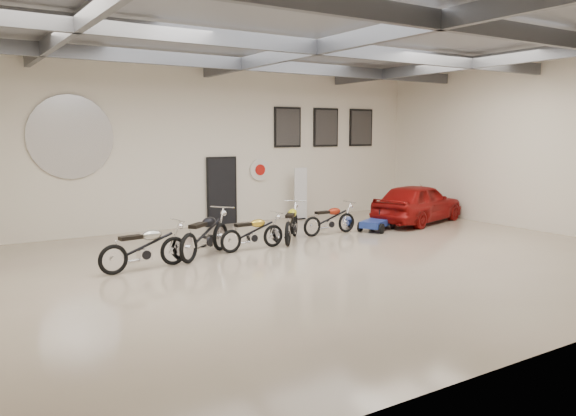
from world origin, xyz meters
TOP-DOWN VIEW (x-y plane):
  - floor at (0.00, 0.00)m, footprint 16.00×12.00m
  - ceiling at (0.00, 0.00)m, footprint 16.00×12.00m
  - back_wall at (0.00, 6.00)m, footprint 16.00×0.02m
  - right_wall at (8.00, 0.00)m, footprint 0.02×12.00m
  - ceiling_beams at (0.00, 0.00)m, footprint 15.80×11.80m
  - door at (0.50, 5.95)m, footprint 0.92×0.08m
  - logo_plaque at (-4.00, 5.95)m, footprint 2.30×0.06m
  - poster_left at (3.00, 5.96)m, footprint 1.05×0.08m
  - poster_mid at (4.60, 5.96)m, footprint 1.05×0.08m
  - poster_right at (6.20, 5.96)m, footprint 1.05×0.08m
  - oil_sign at (1.90, 5.95)m, footprint 0.72×0.10m
  - banner_stand at (3.23, 5.50)m, footprint 0.49×0.21m
  - motorcycle_silver at (-3.54, 1.35)m, footprint 2.04×0.85m
  - motorcycle_black at (-1.91, 1.85)m, footprint 2.12×1.81m
  - motorcycle_gold at (-0.59, 1.92)m, footprint 1.81×0.66m
  - motorcycle_yellow at (0.86, 2.38)m, footprint 1.77×1.92m
  - motorcycle_red at (2.31, 2.60)m, footprint 1.80×0.60m
  - go_kart at (4.07, 2.49)m, footprint 1.85×1.46m
  - vintage_car at (6.00, 2.78)m, footprint 2.55×4.11m

SIDE VIEW (x-z plane):
  - floor at x=0.00m, z-range -0.01..0.01m
  - go_kart at x=4.07m, z-range 0.00..0.61m
  - motorcycle_gold at x=-0.59m, z-range 0.00..0.93m
  - motorcycle_red at x=2.31m, z-range 0.00..0.93m
  - motorcycle_silver at x=-3.54m, z-range 0.00..1.03m
  - motorcycle_yellow at x=0.86m, z-range 0.00..1.04m
  - motorcycle_black at x=-1.91m, z-range 0.00..1.12m
  - vintage_car at x=6.00m, z-range 0.00..1.30m
  - banner_stand at x=3.23m, z-range 0.00..1.79m
  - door at x=0.50m, z-range 0.00..2.10m
  - oil_sign at x=1.90m, z-range 1.34..2.06m
  - back_wall at x=0.00m, z-range 0.00..5.00m
  - right_wall at x=8.00m, z-range 0.00..5.00m
  - logo_plaque at x=-4.00m, z-range 2.22..3.38m
  - poster_left at x=3.00m, z-range 2.42..3.78m
  - poster_mid at x=4.60m, z-range 2.42..3.78m
  - poster_right at x=6.20m, z-range 2.42..3.78m
  - ceiling_beams at x=0.00m, z-range 4.59..4.91m
  - ceiling at x=0.00m, z-range 5.00..5.00m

